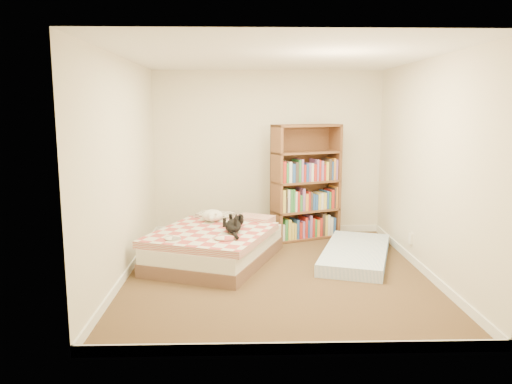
{
  "coord_description": "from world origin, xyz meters",
  "views": [
    {
      "loc": [
        -0.4,
        -5.68,
        1.93
      ],
      "look_at": [
        -0.23,
        0.3,
        0.93
      ],
      "focal_mm": 35.0,
      "sensor_mm": 36.0,
      "label": 1
    }
  ],
  "objects_px": {
    "bed": "(216,244)",
    "white_dog": "(213,215)",
    "bookshelf": "(306,198)",
    "black_cat": "(233,225)",
    "floor_mattress": "(356,254)"
  },
  "relations": [
    {
      "from": "bookshelf",
      "to": "white_dog",
      "type": "bearing_deg",
      "value": -174.13
    },
    {
      "from": "bookshelf",
      "to": "black_cat",
      "type": "xyz_separation_m",
      "value": [
        -1.06,
        -1.28,
        -0.1
      ]
    },
    {
      "from": "floor_mattress",
      "to": "white_dog",
      "type": "height_order",
      "value": "white_dog"
    },
    {
      "from": "black_cat",
      "to": "white_dog",
      "type": "height_order",
      "value": "black_cat"
    },
    {
      "from": "black_cat",
      "to": "white_dog",
      "type": "distance_m",
      "value": 0.63
    },
    {
      "from": "bookshelf",
      "to": "black_cat",
      "type": "height_order",
      "value": "bookshelf"
    },
    {
      "from": "bed",
      "to": "white_dog",
      "type": "xyz_separation_m",
      "value": [
        -0.05,
        0.4,
        0.29
      ]
    },
    {
      "from": "floor_mattress",
      "to": "white_dog",
      "type": "relative_size",
      "value": 3.97
    },
    {
      "from": "bookshelf",
      "to": "black_cat",
      "type": "relative_size",
      "value": 2.26
    },
    {
      "from": "bed",
      "to": "white_dog",
      "type": "height_order",
      "value": "white_dog"
    },
    {
      "from": "white_dog",
      "to": "floor_mattress",
      "type": "bearing_deg",
      "value": 32.85
    },
    {
      "from": "floor_mattress",
      "to": "bed",
      "type": "bearing_deg",
      "value": -161.36
    },
    {
      "from": "bed",
      "to": "white_dog",
      "type": "distance_m",
      "value": 0.5
    },
    {
      "from": "bed",
      "to": "bookshelf",
      "type": "distance_m",
      "value": 1.76
    },
    {
      "from": "bookshelf",
      "to": "floor_mattress",
      "type": "relative_size",
      "value": 1.0
    }
  ]
}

